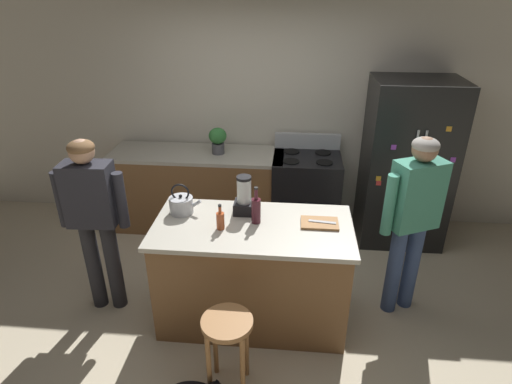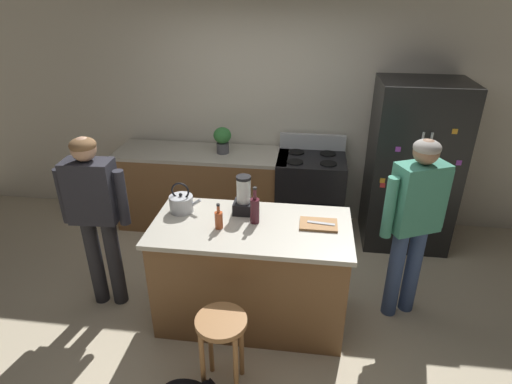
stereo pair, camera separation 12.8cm
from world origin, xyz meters
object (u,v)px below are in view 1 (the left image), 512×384
at_px(stove_range, 305,194).
at_px(blender_appliance, 244,198).
at_px(potted_plant, 218,139).
at_px(cutting_board, 320,223).
at_px(chef_knife, 322,222).
at_px(refrigerator, 406,164).
at_px(kitchen_island, 253,273).
at_px(person_by_island_left, 93,212).
at_px(bar_stool, 228,336).
at_px(tea_kettle, 181,204).
at_px(bottle_wine, 256,210).
at_px(bottle_cooking_sauce, 220,220).
at_px(person_by_sink_right, 413,212).

xyz_separation_m(stove_range, blender_appliance, (-0.55, -1.32, 0.60)).
xyz_separation_m(potted_plant, cutting_board, (1.08, -1.48, -0.16)).
bearing_deg(chef_knife, cutting_board, -173.42).
relative_size(refrigerator, potted_plant, 6.10).
bearing_deg(potted_plant, chef_knife, -53.34).
xyz_separation_m(kitchen_island, person_by_island_left, (-1.34, 0.03, 0.51)).
distance_m(bar_stool, potted_plant, 2.43).
relative_size(tea_kettle, cutting_board, 0.92).
distance_m(bottle_wine, chef_knife, 0.54).
xyz_separation_m(person_by_island_left, bar_stool, (1.24, -0.79, -0.48)).
bearing_deg(person_by_island_left, cutting_board, 0.98).
bearing_deg(blender_appliance, cutting_board, -12.37).
height_order(kitchen_island, tea_kettle, tea_kettle).
height_order(person_by_island_left, tea_kettle, person_by_island_left).
height_order(potted_plant, bottle_cooking_sauce, potted_plant).
bearing_deg(stove_range, chef_knife, -86.35).
distance_m(bottle_wine, tea_kettle, 0.65).
bearing_deg(tea_kettle, person_by_sink_right, 2.79).
bearing_deg(potted_plant, blender_appliance, -71.24).
bearing_deg(person_by_sink_right, person_by_island_left, -175.34).
height_order(person_by_sink_right, bottle_wine, person_by_sink_right).
relative_size(bar_stool, bottle_cooking_sauce, 2.96).
distance_m(stove_range, person_by_island_left, 2.39).
height_order(refrigerator, stove_range, refrigerator).
height_order(stove_range, bar_stool, stove_range).
height_order(person_by_sink_right, bar_stool, person_by_sink_right).
relative_size(kitchen_island, refrigerator, 0.88).
bearing_deg(kitchen_island, refrigerator, 44.23).
bearing_deg(stove_range, bottle_wine, -106.62).
relative_size(person_by_sink_right, cutting_board, 5.49).
height_order(refrigerator, bottle_cooking_sauce, refrigerator).
height_order(bar_stool, blender_appliance, blender_appliance).
distance_m(bottle_wine, cutting_board, 0.52).
xyz_separation_m(potted_plant, blender_appliance, (0.46, -1.35, -0.03)).
xyz_separation_m(stove_range, person_by_island_left, (-1.80, -1.49, 0.50)).
bearing_deg(refrigerator, potted_plant, 178.62).
xyz_separation_m(cutting_board, chef_knife, (0.02, 0.00, 0.01)).
height_order(refrigerator, person_by_sink_right, refrigerator).
height_order(refrigerator, cutting_board, refrigerator).
bearing_deg(person_by_island_left, blender_appliance, 7.74).
distance_m(potted_plant, bottle_wine, 1.61).
bearing_deg(refrigerator, kitchen_island, -135.77).
bearing_deg(kitchen_island, potted_plant, 109.46).
bearing_deg(person_by_island_left, potted_plant, 62.44).
bearing_deg(cutting_board, kitchen_island, -173.03).
xyz_separation_m(refrigerator, person_by_island_left, (-2.88, -1.47, 0.07)).
xyz_separation_m(person_by_sink_right, chef_knife, (-0.75, -0.18, -0.03)).
bearing_deg(cutting_board, tea_kettle, 175.56).
height_order(stove_range, blender_appliance, blender_appliance).
bearing_deg(person_by_sink_right, bottle_wine, -171.18).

